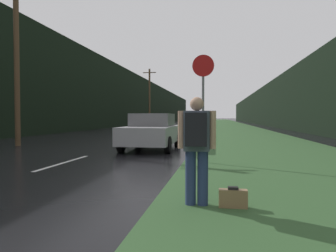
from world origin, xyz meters
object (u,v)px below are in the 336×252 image
(car_passing_near, at_px, (152,131))
(suitcase, at_px, (233,199))
(car_passing_far, at_px, (199,122))
(stop_sign, at_px, (203,99))
(hitchhiker_with_backpack, at_px, (197,144))

(car_passing_near, bearing_deg, suitcase, 110.76)
(car_passing_far, bearing_deg, car_passing_near, 90.00)
(stop_sign, height_order, hitchhiker_with_backpack, stop_sign)
(hitchhiker_with_backpack, distance_m, suitcase, 0.95)
(hitchhiker_with_backpack, height_order, car_passing_near, hitchhiker_with_backpack)
(stop_sign, height_order, car_passing_near, stop_sign)
(suitcase, distance_m, car_passing_near, 8.26)
(hitchhiker_with_backpack, xyz_separation_m, car_passing_far, (-2.39, 38.60, -0.27))
(hitchhiker_with_backpack, relative_size, car_passing_near, 0.39)
(stop_sign, distance_m, car_passing_far, 34.45)
(hitchhiker_with_backpack, height_order, car_passing_far, hitchhiker_with_backpack)
(suitcase, bearing_deg, stop_sign, 97.43)
(hitchhiker_with_backpack, relative_size, suitcase, 3.99)
(suitcase, xyz_separation_m, car_passing_near, (-2.92, 7.70, 0.59))
(car_passing_near, bearing_deg, stop_sign, 123.44)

